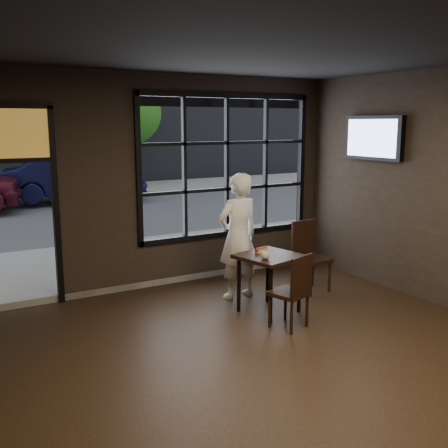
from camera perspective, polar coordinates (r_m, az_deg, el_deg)
floor at (r=5.43m, az=8.32°, el=-16.47°), size 6.00×7.00×0.02m
ceiling at (r=4.88m, az=9.43°, el=19.42°), size 6.00×7.00×0.02m
window_frame at (r=8.42m, az=0.29°, el=6.33°), size 3.06×0.12×2.28m
stained_transom at (r=7.31m, az=-22.95°, el=9.09°), size 1.20×0.06×0.70m
cafe_table at (r=6.99m, az=4.93°, el=-6.45°), size 0.87×0.87×0.79m
chair_near at (r=6.49m, az=7.07°, el=-7.20°), size 0.51×0.51×0.93m
chair_window at (r=7.89m, az=9.59°, el=-3.56°), size 0.47×0.47×1.05m
man at (r=7.42m, az=1.54°, el=-1.35°), size 0.68×0.47×1.80m
hotdog at (r=7.00m, az=4.04°, el=-2.85°), size 0.21×0.13×0.06m
cup at (r=6.66m, az=4.50°, el=-3.41°), size 0.15×0.15×0.10m
tv at (r=8.33m, az=15.96°, el=8.99°), size 0.13×1.13×0.66m
navy_car at (r=17.00m, az=-15.87°, el=4.87°), size 4.46×2.32×1.40m
tree_right at (r=20.41m, az=-10.20°, el=11.80°), size 2.36×2.36×4.03m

